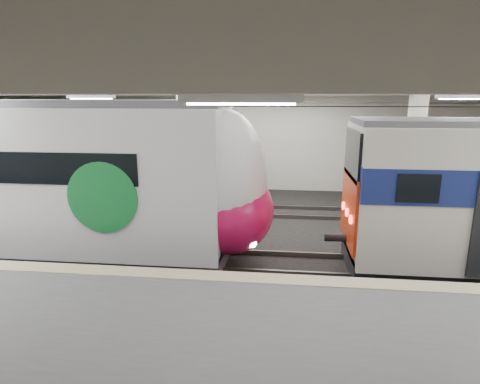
# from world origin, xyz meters

# --- Properties ---
(station_hall) EXTENTS (36.00, 24.00, 5.75)m
(station_hall) POSITION_xyz_m (0.00, -1.74, 3.24)
(station_hall) COLOR black
(station_hall) RESTS_ON ground
(modern_emu) EXTENTS (15.31, 3.16, 4.86)m
(modern_emu) POSITION_xyz_m (-6.67, -0.00, 2.39)
(modern_emu) COLOR white
(modern_emu) RESTS_ON ground
(far_train) EXTENTS (13.50, 3.38, 4.30)m
(far_train) POSITION_xyz_m (-8.00, 5.50, 2.22)
(far_train) COLOR white
(far_train) RESTS_ON ground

